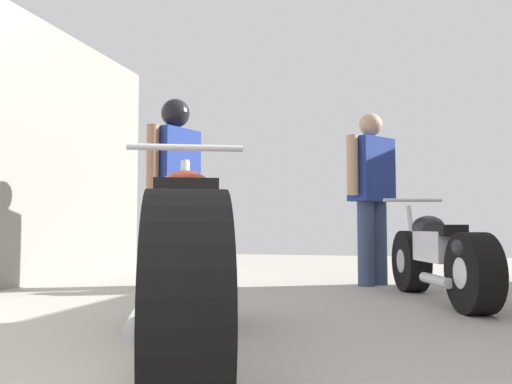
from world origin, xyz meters
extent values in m
plane|color=#A8A399|center=(0.00, 3.07, 0.00)|extent=(14.72, 14.72, 0.00)
cylinder|color=black|center=(-0.54, 2.74, 0.34)|extent=(0.49, 0.73, 0.69)
cylinder|color=silver|center=(-0.54, 2.74, 0.34)|extent=(0.33, 0.34, 0.26)
cylinder|color=black|center=(0.07, 1.31, 0.34)|extent=(0.49, 0.73, 0.69)
cylinder|color=silver|center=(0.07, 1.31, 0.34)|extent=(0.33, 0.34, 0.26)
cube|color=silver|center=(-0.23, 2.02, 0.54)|extent=(0.51, 0.73, 0.30)
ellipsoid|color=maroon|center=(-0.33, 2.24, 0.73)|extent=(0.48, 0.62, 0.24)
cube|color=black|center=(-0.16, 1.85, 0.70)|extent=(0.42, 0.57, 0.11)
ellipsoid|color=maroon|center=(0.05, 1.36, 0.56)|extent=(0.44, 0.54, 0.26)
cylinder|color=silver|center=(-0.52, 2.70, 0.67)|extent=(0.16, 0.27, 0.62)
cylinder|color=silver|center=(-0.50, 2.66, 1.03)|extent=(0.63, 0.30, 0.04)
cylinder|color=silver|center=(-0.24, 1.67, 0.24)|extent=(0.32, 0.58, 0.10)
cylinder|color=black|center=(0.78, 4.76, 0.27)|extent=(0.34, 0.57, 0.54)
cylinder|color=silver|center=(0.78, 4.76, 0.27)|extent=(0.25, 0.25, 0.20)
cylinder|color=black|center=(1.15, 3.60, 0.27)|extent=(0.34, 0.57, 0.54)
cylinder|color=silver|center=(1.15, 3.60, 0.27)|extent=(0.25, 0.25, 0.20)
cube|color=silver|center=(0.97, 4.18, 0.42)|extent=(0.36, 0.57, 0.24)
ellipsoid|color=black|center=(0.91, 4.36, 0.57)|extent=(0.34, 0.48, 0.19)
cube|color=black|center=(1.01, 4.04, 0.55)|extent=(0.30, 0.44, 0.08)
ellipsoid|color=black|center=(1.14, 3.64, 0.44)|extent=(0.32, 0.42, 0.20)
cylinder|color=silver|center=(0.79, 4.73, 0.52)|extent=(0.11, 0.21, 0.49)
cylinder|color=silver|center=(0.80, 4.70, 0.81)|extent=(0.51, 0.19, 0.03)
cylinder|color=silver|center=(0.93, 3.90, 0.19)|extent=(0.21, 0.46, 0.08)
cylinder|color=#384766|center=(0.36, 5.09, 0.41)|extent=(0.22, 0.22, 0.82)
cylinder|color=#384766|center=(0.48, 5.26, 0.41)|extent=(0.22, 0.22, 0.82)
cube|color=navy|center=(0.42, 5.18, 1.14)|extent=(0.47, 0.51, 0.63)
cylinder|color=tan|center=(0.26, 4.95, 1.16)|extent=(0.16, 0.16, 0.58)
cylinder|color=tan|center=(0.59, 5.41, 1.16)|extent=(0.16, 0.16, 0.58)
sphere|color=tan|center=(0.42, 5.18, 1.59)|extent=(0.23, 0.23, 0.23)
cylinder|color=#384766|center=(-1.46, 4.47, 0.43)|extent=(0.21, 0.21, 0.86)
cylinder|color=#384766|center=(-1.38, 4.67, 0.43)|extent=(0.21, 0.21, 0.86)
cube|color=navy|center=(-1.42, 4.57, 1.19)|extent=(0.40, 0.54, 0.66)
cylinder|color=#9E7051|center=(-1.52, 4.29, 1.22)|extent=(0.15, 0.15, 0.61)
cylinder|color=#9E7051|center=(-1.32, 4.85, 1.22)|extent=(0.15, 0.15, 0.61)
sphere|color=black|center=(-1.42, 4.57, 1.67)|extent=(0.24, 0.24, 0.24)
sphere|color=black|center=(-1.42, 4.57, 1.68)|extent=(0.28, 0.28, 0.28)
camera|label=1|loc=(0.68, -0.15, 0.58)|focal=37.01mm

